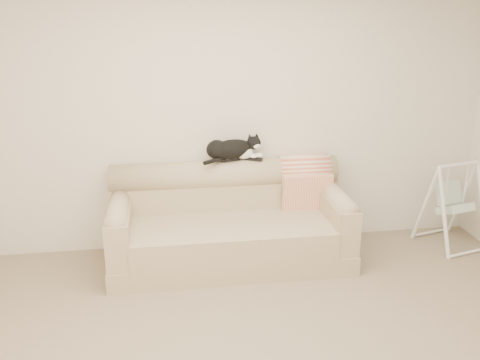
# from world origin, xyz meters

# --- Properties ---
(room_shell) EXTENTS (5.04, 4.04, 2.60)m
(room_shell) POSITION_xyz_m (0.00, 0.00, 1.53)
(room_shell) COLOR beige
(room_shell) RESTS_ON ground
(sofa) EXTENTS (2.20, 0.93, 0.90)m
(sofa) POSITION_xyz_m (-0.09, 1.62, 0.35)
(sofa) COLOR #B2A68B
(sofa) RESTS_ON ground
(remote_a) EXTENTS (0.19, 0.09, 0.03)m
(remote_a) POSITION_xyz_m (-0.03, 1.85, 0.91)
(remote_a) COLOR black
(remote_a) RESTS_ON sofa
(remote_b) EXTENTS (0.18, 0.10, 0.02)m
(remote_b) POSITION_xyz_m (0.18, 1.84, 0.91)
(remote_b) COLOR black
(remote_b) RESTS_ON sofa
(tuxedo_cat) EXTENTS (0.60, 0.37, 0.24)m
(tuxedo_cat) POSITION_xyz_m (-0.02, 1.85, 1.01)
(tuxedo_cat) COLOR black
(tuxedo_cat) RESTS_ON sofa
(throw_blanket) EXTENTS (0.48, 0.38, 0.58)m
(throw_blanket) POSITION_xyz_m (0.68, 1.84, 0.72)
(throw_blanket) COLOR #DA5E45
(throw_blanket) RESTS_ON sofa
(baby_swing) EXTENTS (0.64, 0.67, 0.86)m
(baby_swing) POSITION_xyz_m (2.15, 1.61, 0.43)
(baby_swing) COLOR white
(baby_swing) RESTS_ON ground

